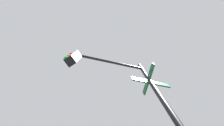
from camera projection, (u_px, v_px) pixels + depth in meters
traffic_signal_near at (115, 80)px, 3.31m from camera, size 2.30×2.28×6.45m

